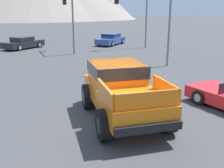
# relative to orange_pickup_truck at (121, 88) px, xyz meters

# --- Properties ---
(ground_plane) EXTENTS (320.00, 320.00, 0.00)m
(ground_plane) POSITION_rel_orange_pickup_truck_xyz_m (-0.18, 0.14, -1.08)
(ground_plane) COLOR #424244
(orange_pickup_truck) EXTENTS (2.97, 5.00, 1.89)m
(orange_pickup_truck) POSITION_rel_orange_pickup_truck_xyz_m (0.00, 0.00, 0.00)
(orange_pickup_truck) COLOR orange
(orange_pickup_truck) RESTS_ON ground_plane
(parked_car_dark) EXTENTS (4.44, 3.96, 1.19)m
(parked_car_dark) POSITION_rel_orange_pickup_truck_xyz_m (-1.43, 19.79, -0.47)
(parked_car_dark) COLOR #232328
(parked_car_dark) RESTS_ON ground_plane
(parked_car_blue) EXTENTS (4.48, 4.19, 1.24)m
(parked_car_blue) POSITION_rel_orange_pickup_truck_xyz_m (7.94, 19.05, -0.45)
(parked_car_blue) COLOR #334C9E
(parked_car_blue) RESTS_ON ground_plane
(traffic_light_main) EXTENTS (3.87, 0.38, 5.52)m
(traffic_light_main) POSITION_rel_orange_pickup_truck_xyz_m (8.81, 15.47, 2.80)
(traffic_light_main) COLOR slate
(traffic_light_main) RESTS_ON ground_plane
(traffic_light_crosswalk) EXTENTS (0.38, 3.17, 5.45)m
(traffic_light_crosswalk) POSITION_rel_orange_pickup_truck_xyz_m (2.35, 15.62, 2.71)
(traffic_light_crosswalk) COLOR slate
(traffic_light_crosswalk) RESTS_ON ground_plane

